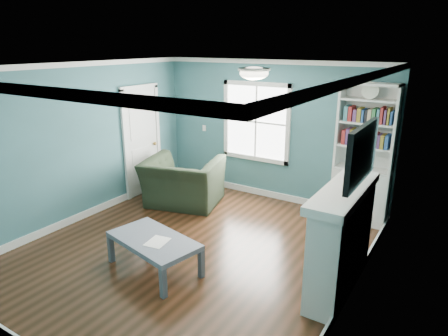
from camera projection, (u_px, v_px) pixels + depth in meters
The scene contains 13 objects.
floor at pixel (192, 250), 5.82m from camera, with size 5.00×5.00×0.00m, color black.
room_walls at pixel (190, 144), 5.34m from camera, with size 5.00×5.00×5.00m.
trim at pixel (190, 169), 5.45m from camera, with size 4.50×5.00×2.60m.
window at pixel (256, 122), 7.54m from camera, with size 1.40×0.06×1.50m.
bookshelf at pixel (363, 169), 6.50m from camera, with size 0.90×0.35×2.31m.
fireplace at pixel (342, 241), 4.73m from camera, with size 0.44×1.58×1.30m.
tv at pixel (362, 154), 4.34m from camera, with size 0.06×1.10×0.65m, color black.
door at pixel (142, 140), 7.76m from camera, with size 0.12×0.98×2.17m.
ceiling_fixture at pixel (254, 72), 4.68m from camera, with size 0.38×0.38×0.15m.
light_switch at pixel (204, 128), 8.23m from camera, with size 0.08×0.01×0.12m, color white.
recliner at pixel (183, 174), 7.30m from camera, with size 1.33×0.86×1.16m, color black.
coffee_table at pixel (154, 242), 5.21m from camera, with size 1.35×0.92×0.45m.
paper_sheet at pixel (157, 242), 5.10m from camera, with size 0.24×0.31×0.00m, color white.
Camera 1 is at (3.16, -4.15, 2.88)m, focal length 32.00 mm.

